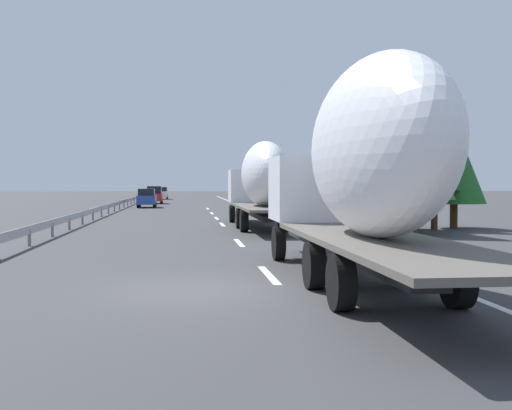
% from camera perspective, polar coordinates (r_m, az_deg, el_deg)
% --- Properties ---
extents(ground_plane, '(260.00, 260.00, 0.00)m').
position_cam_1_polar(ground_plane, '(53.81, -6.14, -0.51)').
color(ground_plane, '#38383A').
extents(lane_stripe_0, '(3.20, 0.20, 0.01)m').
position_cam_1_polar(lane_stripe_0, '(16.07, 1.16, -6.30)').
color(lane_stripe_0, white).
rests_on(lane_stripe_0, ground_plane).
extents(lane_stripe_1, '(3.20, 0.20, 0.01)m').
position_cam_1_polar(lane_stripe_1, '(24.63, -1.53, -3.42)').
color(lane_stripe_1, white).
rests_on(lane_stripe_1, ground_plane).
extents(lane_stripe_2, '(3.20, 0.20, 0.01)m').
position_cam_1_polar(lane_stripe_2, '(35.59, -3.06, -1.76)').
color(lane_stripe_2, white).
rests_on(lane_stripe_2, ground_plane).
extents(lane_stripe_3, '(3.20, 0.20, 0.01)m').
position_cam_1_polar(lane_stripe_3, '(41.97, -3.58, -1.19)').
color(lane_stripe_3, white).
rests_on(lane_stripe_3, ground_plane).
extents(lane_stripe_4, '(3.20, 0.20, 0.01)m').
position_cam_1_polar(lane_stripe_4, '(48.97, -3.99, -0.74)').
color(lane_stripe_4, white).
rests_on(lane_stripe_4, ground_plane).
extents(lane_stripe_5, '(3.20, 0.20, 0.01)m').
position_cam_1_polar(lane_stripe_5, '(57.90, -4.38, -0.33)').
color(lane_stripe_5, white).
rests_on(lane_stripe_5, ground_plane).
extents(edge_line_right, '(110.00, 0.20, 0.01)m').
position_cam_1_polar(edge_line_right, '(59.10, -0.82, -0.27)').
color(edge_line_right, white).
rests_on(edge_line_right, ground_plane).
extents(truck_lead, '(14.17, 2.55, 4.36)m').
position_cam_1_polar(truck_lead, '(32.35, 0.47, 2.22)').
color(truck_lead, silver).
rests_on(truck_lead, ground_plane).
extents(truck_trailing, '(14.36, 2.55, 4.92)m').
position_cam_1_polar(truck_trailing, '(14.25, 9.48, 3.58)').
color(truck_trailing, silver).
rests_on(truck_trailing, ground_plane).
extents(car_white_van, '(4.25, 1.74, 1.76)m').
position_cam_1_polar(car_white_van, '(92.81, -8.47, 1.07)').
color(car_white_van, white).
rests_on(car_white_van, ground_plane).
extents(car_red_compact, '(4.37, 1.78, 1.99)m').
position_cam_1_polar(car_red_compact, '(73.06, -9.12, 0.90)').
color(car_red_compact, red).
rests_on(car_red_compact, ground_plane).
extents(car_blue_sedan, '(4.03, 1.72, 1.80)m').
position_cam_1_polar(car_blue_sedan, '(61.37, -9.81, 0.63)').
color(car_blue_sedan, '#28479E').
rests_on(car_blue_sedan, ground_plane).
extents(road_sign, '(0.10, 0.90, 3.22)m').
position_cam_1_polar(road_sign, '(48.08, 1.91, 1.86)').
color(road_sign, gray).
rests_on(road_sign, ground_plane).
extents(tree_0, '(2.45, 2.45, 5.65)m').
position_cam_1_polar(tree_0, '(32.69, 15.80, 4.47)').
color(tree_0, '#472D19').
rests_on(tree_0, ground_plane).
extents(tree_1, '(3.66, 3.66, 5.74)m').
position_cam_1_polar(tree_1, '(29.34, 14.00, 4.55)').
color(tree_1, '#472D19').
rests_on(tree_1, ground_plane).
extents(tree_2, '(3.34, 3.34, 5.32)m').
position_cam_1_polar(tree_2, '(32.35, 12.15, 3.75)').
color(tree_2, '#472D19').
rests_on(tree_2, ground_plane).
extents(tree_3, '(3.21, 3.21, 5.46)m').
position_cam_1_polar(tree_3, '(34.12, 17.41, 3.63)').
color(tree_3, '#472D19').
rests_on(tree_3, ground_plane).
extents(guardrail_median, '(94.00, 0.10, 0.76)m').
position_cam_1_polar(guardrail_median, '(57.07, -12.19, 0.18)').
color(guardrail_median, '#9EA0A5').
rests_on(guardrail_median, ground_plane).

